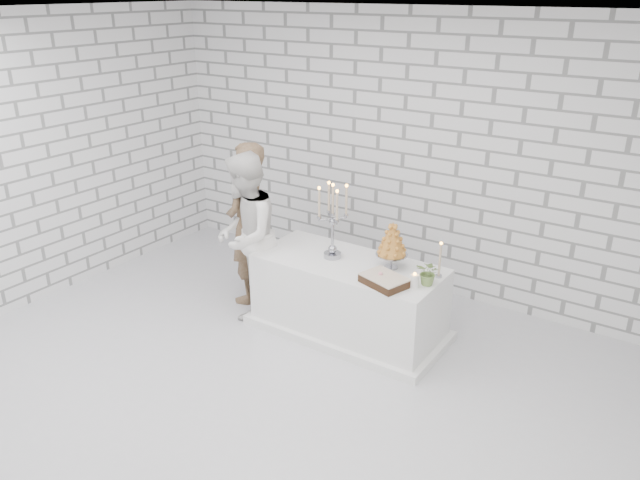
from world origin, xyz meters
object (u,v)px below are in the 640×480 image
(bride, at_px, (245,236))
(groom, at_px, (248,224))
(candelabra, at_px, (333,221))
(croquembouche, at_px, (392,245))
(cake_table, at_px, (348,297))

(bride, bearing_deg, groom, -170.79)
(groom, distance_m, bride, 0.31)
(candelabra, distance_m, croquembouche, 0.61)
(groom, bearing_deg, candelabra, 73.63)
(bride, distance_m, croquembouche, 1.51)
(cake_table, distance_m, candelabra, 0.77)
(groom, bearing_deg, cake_table, 73.40)
(groom, height_order, candelabra, groom)
(groom, distance_m, candelabra, 1.10)
(cake_table, bearing_deg, croquembouche, 15.38)
(bride, relative_size, candelabra, 2.29)
(candelabra, xyz_separation_m, croquembouche, (0.58, 0.10, -0.14))
(groom, relative_size, croquembouche, 3.79)
(groom, xyz_separation_m, candelabra, (1.07, -0.01, 0.26))
(bride, distance_m, candelabra, 0.96)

